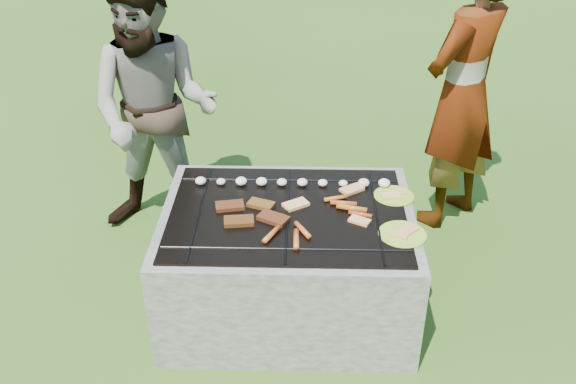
% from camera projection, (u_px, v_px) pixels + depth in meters
% --- Properties ---
extents(lawn, '(60.00, 60.00, 0.00)m').
position_uv_depth(lawn, '(288.00, 303.00, 3.59)').
color(lawn, '#214B12').
rests_on(lawn, ground).
extents(fire_pit, '(1.30, 1.00, 0.62)m').
position_uv_depth(fire_pit, '(288.00, 263.00, 3.44)').
color(fire_pit, gray).
rests_on(fire_pit, ground).
extents(mushrooms, '(1.06, 0.06, 0.04)m').
position_uv_depth(mushrooms, '(294.00, 182.00, 3.49)').
color(mushrooms, white).
rests_on(mushrooms, fire_pit).
extents(pork_slabs, '(0.40, 0.27, 0.02)m').
position_uv_depth(pork_slabs, '(251.00, 213.00, 3.24)').
color(pork_slabs, brown).
rests_on(pork_slabs, fire_pit).
extents(sausages, '(0.54, 0.48, 0.03)m').
position_uv_depth(sausages, '(322.00, 219.00, 3.19)').
color(sausages, '#BC731F').
rests_on(sausages, fire_pit).
extents(bread_on_grate, '(0.45, 0.41, 0.02)m').
position_uv_depth(bread_on_grate, '(330.00, 202.00, 3.34)').
color(bread_on_grate, '#F6C57E').
rests_on(bread_on_grate, fire_pit).
extents(plate_far, '(0.29, 0.29, 0.03)m').
position_uv_depth(plate_far, '(394.00, 196.00, 3.41)').
color(plate_far, gold).
rests_on(plate_far, fire_pit).
extents(plate_near, '(0.25, 0.25, 0.03)m').
position_uv_depth(plate_near, '(403.00, 235.00, 3.10)').
color(plate_near, yellow).
rests_on(plate_near, fire_pit).
extents(cook, '(0.76, 0.75, 1.77)m').
position_uv_depth(cook, '(463.00, 93.00, 3.91)').
color(cook, gray).
rests_on(cook, ground).
extents(bystander, '(0.86, 0.70, 1.65)m').
position_uv_depth(bystander, '(155.00, 111.00, 3.83)').
color(bystander, '#A7958B').
rests_on(bystander, ground).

